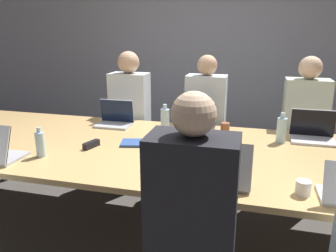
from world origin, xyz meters
TOP-DOWN VIEW (x-y plane):
  - ground_plane at (0.00, 0.00)m, footprint 24.00×24.00m
  - curtain_wall at (0.00, 2.21)m, footprint 12.00×0.06m
  - conference_table at (0.00, 0.00)m, footprint 4.40×1.44m
  - laptop_near_midright at (0.52, -0.53)m, footprint 0.36×0.27m
  - person_near_midright at (0.44, -1.01)m, footprint 0.40×0.24m
  - laptop_far_midleft at (-0.59, 0.50)m, footprint 0.34×0.23m
  - person_far_midleft at (-0.60, 0.91)m, footprint 0.40×0.24m
  - cup_near_right at (0.98, -0.53)m, footprint 0.08×0.08m
  - laptop_far_center at (0.19, 0.58)m, footprint 0.34×0.24m
  - person_far_center at (0.22, 0.94)m, footprint 0.40×0.24m
  - cup_far_center at (0.46, 0.53)m, footprint 0.08×0.08m
  - bottle_far_center at (-0.07, 0.41)m, footprint 0.08×0.08m
  - laptop_far_right at (1.18, 0.50)m, footprint 0.36×0.24m
  - person_far_right at (1.17, 0.92)m, footprint 0.40×0.24m
  - bottle_far_right at (0.92, 0.37)m, footprint 0.08×0.08m
  - bottle_near_left at (-0.78, -0.40)m, footprint 0.06×0.06m
  - stapler at (-0.52, -0.14)m, footprint 0.09×0.16m
  - notebook at (-0.21, 0.03)m, footprint 0.26×0.22m

SIDE VIEW (x-z plane):
  - ground_plane at x=0.00m, z-range 0.00..0.00m
  - person_near_midright at x=0.44m, z-range -0.02..1.40m
  - person_far_center at x=0.22m, z-range -0.02..1.41m
  - person_far_right at x=1.17m, z-range -0.02..1.42m
  - person_far_midleft at x=-0.60m, z-range -0.02..1.44m
  - conference_table at x=0.00m, z-range 0.34..1.12m
  - notebook at x=-0.21m, z-range 0.78..0.80m
  - stapler at x=-0.52m, z-range 0.78..0.83m
  - cup_near_right at x=0.98m, z-range 0.78..0.86m
  - cup_far_center at x=0.46m, z-range 0.78..0.86m
  - laptop_far_midleft at x=-0.59m, z-range 0.73..0.97m
  - laptop_far_center at x=0.19m, z-range 0.73..0.97m
  - laptop_far_right at x=1.18m, z-range 0.72..0.97m
  - laptop_near_midright at x=0.52m, z-range 0.72..0.99m
  - bottle_near_left at x=-0.78m, z-range 0.76..0.98m
  - bottle_far_right at x=0.92m, z-range 0.76..1.01m
  - bottle_far_center at x=-0.07m, z-range 0.76..1.01m
  - curtain_wall at x=0.00m, z-range 0.00..2.80m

